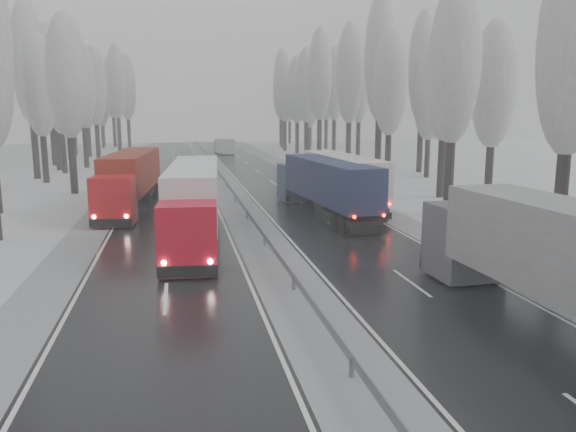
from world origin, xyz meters
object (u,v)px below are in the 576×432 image
object	(u,v)px
truck_blue_box	(324,183)
truck_cream_box	(338,176)
truck_grey_tarp	(576,262)
box_truck_distant	(224,146)
truck_red_red	(130,177)
truck_red_white	(194,198)

from	to	relation	value
truck_blue_box	truck_cream_box	size ratio (longest dim) A/B	1.00
truck_grey_tarp	box_truck_distant	bearing A→B (deg)	90.24
truck_blue_box	truck_red_red	xyz separation A→B (m)	(-13.80, 5.71, 0.12)
truck_blue_box	truck_red_white	bearing A→B (deg)	-151.50
box_truck_distant	truck_grey_tarp	bearing A→B (deg)	-94.22
truck_cream_box	box_truck_distant	world-z (taller)	truck_cream_box
box_truck_distant	truck_red_red	distance (m)	57.25
truck_blue_box	truck_red_red	world-z (taller)	truck_red_red
truck_blue_box	box_truck_distant	world-z (taller)	truck_blue_box
truck_cream_box	truck_red_white	bearing A→B (deg)	-141.75
truck_cream_box	truck_red_white	size ratio (longest dim) A/B	0.94
truck_cream_box	truck_red_white	world-z (taller)	truck_red_white
truck_red_white	truck_red_red	bearing A→B (deg)	114.39
truck_cream_box	truck_red_white	xyz separation A→B (m)	(-11.48, -10.11, 0.14)
truck_red_white	box_truck_distant	bearing A→B (deg)	87.99
truck_grey_tarp	truck_blue_box	size ratio (longest dim) A/B	1.07
truck_cream_box	truck_red_white	distance (m)	15.30
truck_grey_tarp	truck_red_red	bearing A→B (deg)	116.70
truck_grey_tarp	truck_red_white	world-z (taller)	truck_grey_tarp
truck_grey_tarp	truck_cream_box	distance (m)	26.78
truck_red_white	truck_cream_box	bearing A→B (deg)	45.51
truck_blue_box	truck_red_white	world-z (taller)	truck_red_white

